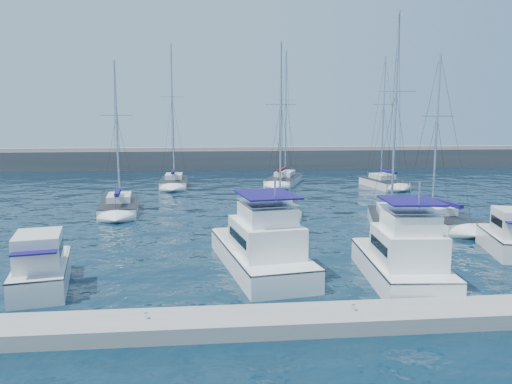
{
  "coord_description": "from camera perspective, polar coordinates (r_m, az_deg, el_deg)",
  "views": [
    {
      "loc": [
        -5.68,
        -29.16,
        8.05
      ],
      "look_at": [
        -2.21,
        4.89,
        3.0
      ],
      "focal_mm": 35.0,
      "sensor_mm": 36.0,
      "label": 1
    }
  ],
  "objects": [
    {
      "name": "motor_yacht_port_outer",
      "position": [
        26.11,
        -23.35,
        -8.11
      ],
      "size": [
        3.51,
        6.2,
        3.2
      ],
      "rotation": [
        0.0,
        0.0,
        0.2
      ],
      "color": "silver",
      "rests_on": "ground"
    },
    {
      "name": "sailboat_mid_c",
      "position": [
        43.08,
        2.81,
        -1.67
      ],
      "size": [
        3.76,
        8.22,
        14.82
      ],
      "rotation": [
        0.0,
        0.0,
        -0.1
      ],
      "color": "white",
      "rests_on": "ground"
    },
    {
      "name": "sailboat_back_a",
      "position": [
        59.96,
        -9.36,
        1.11
      ],
      "size": [
        3.19,
        7.39,
        17.01
      ],
      "rotation": [
        0.0,
        0.0,
        0.02
      ],
      "color": "white",
      "rests_on": "ground"
    },
    {
      "name": "motor_yacht_port_inner",
      "position": [
        26.75,
        0.66,
        -6.6
      ],
      "size": [
        5.12,
        10.27,
        4.69
      ],
      "rotation": [
        0.0,
        0.0,
        0.16
      ],
      "color": "white",
      "rests_on": "ground"
    },
    {
      "name": "dock_cleat_centre",
      "position": [
        20.39,
        11.06,
        -12.83
      ],
      "size": [
        0.16,
        0.16,
        0.25
      ],
      "primitive_type": "cylinder",
      "color": "silver",
      "rests_on": "dock"
    },
    {
      "name": "dock_cleat_near_port",
      "position": [
        19.72,
        -12.49,
        -13.62
      ],
      "size": [
        0.16,
        0.16,
        0.25
      ],
      "primitive_type": "cylinder",
      "color": "silver",
      "rests_on": "dock"
    },
    {
      "name": "sailboat_back_c",
      "position": [
        60.77,
        14.37,
        1.04
      ],
      "size": [
        4.04,
        7.39,
        15.55
      ],
      "rotation": [
        0.0,
        0.0,
        0.14
      ],
      "color": "silver",
      "rests_on": "ground"
    },
    {
      "name": "motor_yacht_stbd_outer",
      "position": [
        33.57,
        27.07,
        -4.77
      ],
      "size": [
        3.62,
        5.79,
        3.2
      ],
      "rotation": [
        0.0,
        0.0,
        -0.25
      ],
      "color": "silver",
      "rests_on": "ground"
    },
    {
      "name": "sailboat_mid_e",
      "position": [
        40.01,
        19.98,
        -2.98
      ],
      "size": [
        4.02,
        7.4,
        13.12
      ],
      "rotation": [
        0.0,
        0.0,
        0.14
      ],
      "color": "white",
      "rests_on": "ground"
    },
    {
      "name": "sailboat_mid_a",
      "position": [
        44.69,
        -15.35,
        -1.63
      ],
      "size": [
        3.87,
        8.22,
        13.28
      ],
      "rotation": [
        0.0,
        0.0,
        0.1
      ],
      "color": "white",
      "rests_on": "ground"
    },
    {
      "name": "motor_yacht_stbd_inner",
      "position": [
        25.78,
        16.43,
        -7.53
      ],
      "size": [
        3.95,
        8.2,
        4.69
      ],
      "rotation": [
        0.0,
        0.0,
        -0.09
      ],
      "color": "white",
      "rests_on": "ground"
    },
    {
      "name": "breakwater",
      "position": [
        81.66,
        -1.81,
        3.48
      ],
      "size": [
        160.0,
        6.0,
        4.45
      ],
      "color": "#424244",
      "rests_on": "ground"
    },
    {
      "name": "dock",
      "position": [
        20.55,
        11.02,
        -13.93
      ],
      "size": [
        40.0,
        2.2,
        0.6
      ],
      "primitive_type": "cube",
      "color": "gray",
      "rests_on": "ground"
    },
    {
      "name": "ground",
      "position": [
        30.78,
        5.06,
        -6.8
      ],
      "size": [
        220.0,
        220.0,
        0.0
      ],
      "primitive_type": "plane",
      "color": "black",
      "rests_on": "ground"
    },
    {
      "name": "sailboat_back_b",
      "position": [
        62.02,
        3.22,
        1.42
      ],
      "size": [
        6.06,
        9.68,
        16.6
      ],
      "rotation": [
        0.0,
        0.0,
        -0.34
      ],
      "color": "white",
      "rests_on": "ground"
    },
    {
      "name": "sailboat_mid_d",
      "position": [
        38.56,
        15.3,
        -3.15
      ],
      "size": [
        5.2,
        8.86,
        16.1
      ],
      "rotation": [
        0.0,
        0.0,
        -0.26
      ],
      "color": "silver",
      "rests_on": "ground"
    }
  ]
}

